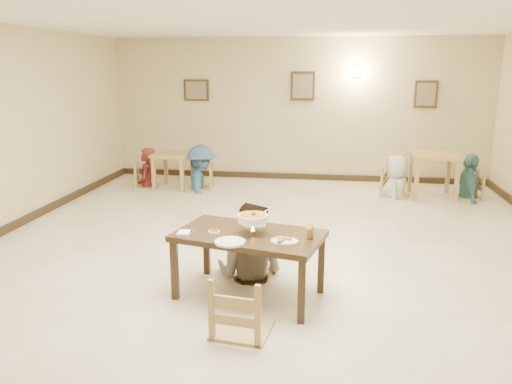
% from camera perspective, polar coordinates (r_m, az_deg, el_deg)
% --- Properties ---
extents(floor, '(10.00, 10.00, 0.00)m').
position_cam_1_polar(floor, '(6.24, 1.31, -8.32)').
color(floor, beige).
rests_on(floor, ground).
extents(ceiling, '(10.00, 10.00, 0.00)m').
position_cam_1_polar(ceiling, '(5.81, 1.48, 20.22)').
color(ceiling, white).
rests_on(ceiling, wall_back).
extents(wall_back, '(10.00, 0.00, 10.00)m').
position_cam_1_polar(wall_back, '(10.79, 4.78, 9.33)').
color(wall_back, beige).
rests_on(wall_back, floor).
extents(baseboard_back, '(8.00, 0.06, 0.12)m').
position_cam_1_polar(baseboard_back, '(10.97, 4.62, 1.80)').
color(baseboard_back, '#2F2215').
rests_on(baseboard_back, floor).
extents(picture_a, '(0.55, 0.04, 0.45)m').
position_cam_1_polar(picture_a, '(11.09, -6.84, 11.48)').
color(picture_a, '#392B15').
rests_on(picture_a, wall_back).
extents(picture_b, '(0.50, 0.04, 0.60)m').
position_cam_1_polar(picture_b, '(10.71, 5.36, 11.96)').
color(picture_b, '#392B15').
rests_on(picture_b, wall_back).
extents(picture_c, '(0.45, 0.04, 0.55)m').
position_cam_1_polar(picture_c, '(10.86, 18.85, 10.53)').
color(picture_c, '#392B15').
rests_on(picture_c, wall_back).
extents(wall_sconce, '(0.16, 0.05, 0.22)m').
position_cam_1_polar(wall_sconce, '(10.70, 11.45, 13.36)').
color(wall_sconce, '#FFD88C').
rests_on(wall_sconce, wall_back).
extents(main_table, '(1.65, 1.17, 0.70)m').
position_cam_1_polar(main_table, '(5.22, -0.82, -5.54)').
color(main_table, '#392616').
rests_on(main_table, floor).
extents(chair_far, '(0.49, 0.49, 1.04)m').
position_cam_1_polar(chair_far, '(5.86, -0.36, -4.43)').
color(chair_far, tan).
rests_on(chair_far, floor).
extents(chair_near, '(0.51, 0.51, 1.09)m').
position_cam_1_polar(chair_near, '(4.56, -1.59, -9.59)').
color(chair_near, tan).
rests_on(chair_near, floor).
extents(main_diner, '(0.98, 0.83, 1.76)m').
position_cam_1_polar(main_diner, '(5.67, -0.71, -1.24)').
color(main_diner, gray).
rests_on(main_diner, floor).
extents(curry_warmer, '(0.36, 0.32, 0.29)m').
position_cam_1_polar(curry_warmer, '(5.12, -0.37, -3.03)').
color(curry_warmer, silver).
rests_on(curry_warmer, main_table).
extents(rice_plate_far, '(0.27, 0.27, 0.06)m').
position_cam_1_polar(rice_plate_far, '(5.43, -0.24, -3.72)').
color(rice_plate_far, white).
rests_on(rice_plate_far, main_table).
extents(rice_plate_near, '(0.30, 0.30, 0.07)m').
position_cam_1_polar(rice_plate_near, '(4.91, -2.98, -5.68)').
color(rice_plate_near, white).
rests_on(rice_plate_near, main_table).
extents(fried_plate, '(0.27, 0.27, 0.06)m').
position_cam_1_polar(fried_plate, '(4.92, 3.27, -5.58)').
color(fried_plate, white).
rests_on(fried_plate, main_table).
extents(chili_dish, '(0.12, 0.12, 0.02)m').
position_cam_1_polar(chili_dish, '(5.22, -4.82, -4.54)').
color(chili_dish, white).
rests_on(chili_dish, main_table).
extents(napkin_cutlery, '(0.15, 0.24, 0.03)m').
position_cam_1_polar(napkin_cutlery, '(5.21, -8.22, -4.66)').
color(napkin_cutlery, white).
rests_on(napkin_cutlery, main_table).
extents(drink_glass, '(0.07, 0.07, 0.14)m').
position_cam_1_polar(drink_glass, '(5.04, 6.19, -4.62)').
color(drink_glass, white).
rests_on(drink_glass, main_table).
extents(bg_table_left, '(0.77, 0.77, 0.71)m').
position_cam_1_polar(bg_table_left, '(10.16, -9.44, 3.66)').
color(bg_table_left, tan).
rests_on(bg_table_left, floor).
extents(bg_table_right, '(0.83, 0.83, 0.82)m').
position_cam_1_polar(bg_table_right, '(9.87, 19.69, 3.33)').
color(bg_table_right, tan).
rests_on(bg_table_right, floor).
extents(bg_chair_ll, '(0.44, 0.44, 0.94)m').
position_cam_1_polar(bg_chair_ll, '(10.36, -12.43, 3.10)').
color(bg_chair_ll, tan).
rests_on(bg_chair_ll, floor).
extents(bg_chair_lr, '(0.43, 0.43, 0.92)m').
position_cam_1_polar(bg_chair_lr, '(10.03, -6.30, 2.94)').
color(bg_chair_lr, tan).
rests_on(bg_chair_lr, floor).
extents(bg_chair_rl, '(0.49, 0.49, 1.05)m').
position_cam_1_polar(bg_chair_rl, '(9.76, 15.83, 2.56)').
color(bg_chair_rl, tan).
rests_on(bg_chair_rl, floor).
extents(bg_chair_rr, '(0.44, 0.44, 0.95)m').
position_cam_1_polar(bg_chair_rr, '(10.07, 23.28, 1.98)').
color(bg_chair_rr, tan).
rests_on(bg_chair_rr, floor).
extents(bg_diner_a, '(0.47, 0.64, 1.61)m').
position_cam_1_polar(bg_diner_a, '(10.30, -12.53, 4.93)').
color(bg_diner_a, maroon).
rests_on(bg_diner_a, floor).
extents(bg_diner_b, '(0.98, 1.29, 1.78)m').
position_cam_1_polar(bg_diner_b, '(9.95, -6.37, 5.35)').
color(bg_diner_b, teal).
rests_on(bg_diner_b, floor).
extents(bg_diner_c, '(0.64, 0.85, 1.57)m').
position_cam_1_polar(bg_diner_c, '(9.72, 15.93, 4.07)').
color(bg_diner_c, silver).
rests_on(bg_diner_c, floor).
extents(bg_diner_d, '(0.43, 0.99, 1.67)m').
position_cam_1_polar(bg_diner_d, '(10.01, 23.48, 4.03)').
color(bg_diner_d, teal).
rests_on(bg_diner_d, floor).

